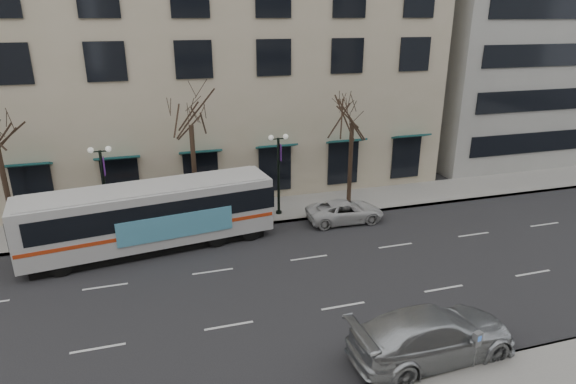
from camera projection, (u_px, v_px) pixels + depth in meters
name	position (u px, v px, depth m)	size (l,w,h in m)	color
ground	(220.00, 296.00, 21.58)	(160.00, 160.00, 0.00)	black
sidewalk_far	(276.00, 210.00, 30.99)	(80.00, 4.00, 0.15)	gray
building_hotel	(142.00, 13.00, 35.82)	(40.00, 20.00, 24.00)	#B5A98A
tree_far_mid	(190.00, 109.00, 27.12)	(3.60, 3.60, 8.55)	black
tree_far_right	(353.00, 108.00, 29.95)	(3.60, 3.60, 8.06)	black
lamp_post_left	(105.00, 186.00, 26.62)	(1.22, 0.45, 5.21)	black
lamp_post_right	(279.00, 171.00, 29.28)	(1.22, 0.45, 5.21)	black
city_bus	(152.00, 215.00, 25.45)	(13.27, 4.55, 3.53)	silver
silver_car	(433.00, 334.00, 17.51)	(2.58, 6.35, 1.84)	#ADB1B5
white_pickup	(345.00, 211.00, 29.23)	(2.16, 4.69, 1.30)	silver
pay_station	(477.00, 342.00, 16.69)	(0.34, 0.26, 1.43)	gray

